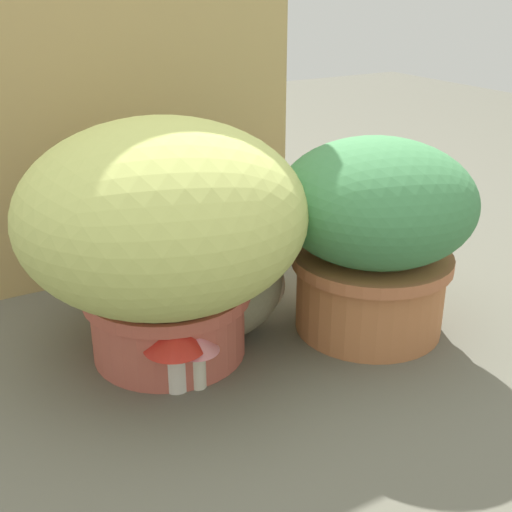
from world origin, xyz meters
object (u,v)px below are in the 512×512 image
(leafy_planter, at_px, (374,229))
(mushroom_ornament_pink, at_px, (197,348))
(grass_planter, at_px, (163,228))
(mushroom_ornament_red, at_px, (174,340))
(cat, at_px, (231,280))

(leafy_planter, xyz_separation_m, mushroom_ornament_pink, (-0.40, -0.02, -0.14))
(grass_planter, height_order, mushroom_ornament_red, grass_planter)
(grass_planter, relative_size, cat, 1.40)
(mushroom_ornament_pink, xyz_separation_m, mushroom_ornament_red, (-0.04, 0.01, 0.02))
(grass_planter, xyz_separation_m, mushroom_ornament_pink, (-0.00, -0.14, -0.18))
(mushroom_ornament_pink, bearing_deg, cat, 44.27)
(mushroom_ornament_pink, relative_size, mushroom_ornament_red, 0.78)
(mushroom_ornament_red, bearing_deg, grass_planter, 71.69)
(mushroom_ornament_pink, bearing_deg, grass_planter, 87.93)
(leafy_planter, height_order, cat, leafy_planter)
(leafy_planter, relative_size, cat, 1.06)
(grass_planter, distance_m, cat, 0.19)
(mushroom_ornament_pink, distance_m, mushroom_ornament_red, 0.04)
(leafy_planter, distance_m, mushroom_ornament_pink, 0.42)
(cat, bearing_deg, mushroom_ornament_pink, -135.73)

